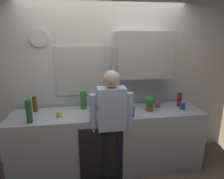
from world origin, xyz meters
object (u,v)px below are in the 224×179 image
cup_blue_mug (182,106)px  dish_soap (132,111)px  bottle_red_vinegar (179,99)px  bottle_clear_soda (83,100)px  person_at_sink (112,119)px  bottle_green_wine (29,111)px  cup_yellow_cup (59,114)px  cup_terracotta_mug (158,104)px  bottle_amber_beer (35,104)px  potted_plant (150,102)px  coffee_maker (103,100)px

cup_blue_mug → dish_soap: bearing=-168.3°
bottle_red_vinegar → bottle_clear_soda: bearing=175.3°
cup_blue_mug → person_at_sink: (-1.12, -0.24, -0.04)m
bottle_clear_soda → bottle_red_vinegar: bottle_clear_soda is taller
bottle_green_wine → cup_yellow_cup: size_ratio=3.53×
dish_soap → cup_terracotta_mug: bearing=32.4°
bottle_clear_soda → bottle_red_vinegar: 1.49m
dish_soap → bottle_amber_beer: bearing=162.9°
bottle_green_wine → potted_plant: (1.66, 0.15, -0.02)m
coffee_maker → person_at_sink: size_ratio=0.21×
coffee_maker → cup_terracotta_mug: bearing=-1.8°
cup_blue_mug → potted_plant: potted_plant is taller
dish_soap → person_at_sink: bearing=-166.6°
bottle_green_wine → person_at_sink: (1.04, -0.10, -0.14)m
bottle_amber_beer → dish_soap: size_ratio=1.28×
bottle_amber_beer → cup_yellow_cup: size_ratio=2.71×
coffee_maker → cup_blue_mug: bearing=-7.9°
cup_yellow_cup → cup_terracotta_mug: bearing=6.2°
dish_soap → coffee_maker: bearing=137.0°
potted_plant → person_at_sink: person_at_sink is taller
cup_terracotta_mug → cup_blue_mug: bearing=-22.3°
potted_plant → bottle_amber_beer: bearing=172.0°
bottle_amber_beer → dish_soap: (1.36, -0.42, -0.04)m
bottle_amber_beer → cup_terracotta_mug: (1.84, -0.11, -0.07)m
cup_terracotta_mug → coffee_maker: bearing=178.2°
coffee_maker → bottle_red_vinegar: 1.20m
bottle_clear_soda → bottle_green_wine: size_ratio=0.93×
coffee_maker → cup_terracotta_mug: coffee_maker is taller
cup_yellow_cup → bottle_red_vinegar: bearing=4.8°
coffee_maker → bottle_amber_beer: 1.00m
bottle_red_vinegar → dish_soap: size_ratio=1.22×
cup_terracotta_mug → dish_soap: 0.58m
coffee_maker → potted_plant: 0.69m
potted_plant → bottle_clear_soda: bearing=166.0°
bottle_red_vinegar → potted_plant: potted_plant is taller
cup_blue_mug → bottle_green_wine: bearing=-176.2°
bottle_amber_beer → cup_blue_mug: 2.19m
bottle_green_wine → cup_blue_mug: bearing=3.8°
cup_yellow_cup → cup_blue_mug: (1.81, 0.02, 0.01)m
person_at_sink → cup_yellow_cup: bearing=164.0°
cup_yellow_cup → cup_terracotta_mug: cup_terracotta_mug is taller
bottle_red_vinegar → person_at_sink: bearing=-161.9°
bottle_green_wine → dish_soap: bottle_green_wine is taller
cup_blue_mug → person_at_sink: 1.14m
cup_terracotta_mug → person_at_sink: person_at_sink is taller
bottle_amber_beer → cup_blue_mug: bearing=-6.5°
cup_blue_mug → person_at_sink: person_at_sink is taller
cup_terracotta_mug → cup_yellow_cup: bearing=-173.8°
bottle_amber_beer → potted_plant: same height
bottle_green_wine → bottle_amber_beer: bearing=92.0°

